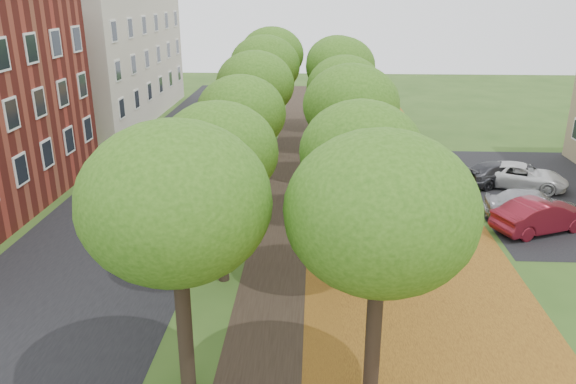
# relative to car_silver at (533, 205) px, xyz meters

# --- Properties ---
(street_asphalt) EXTENTS (8.00, 70.00, 0.01)m
(street_asphalt) POSITION_rel_car_silver_xyz_m (-18.60, 2.66, -0.72)
(street_asphalt) COLOR black
(street_asphalt) RESTS_ON ground
(footpath) EXTENTS (3.20, 70.00, 0.01)m
(footpath) POSITION_rel_car_silver_xyz_m (-11.10, 2.66, -0.72)
(footpath) COLOR black
(footpath) RESTS_ON ground
(leaf_verge) EXTENTS (7.50, 70.00, 0.01)m
(leaf_verge) POSITION_rel_car_silver_xyz_m (-6.10, 2.66, -0.72)
(leaf_verge) COLOR #9B641C
(leaf_verge) RESTS_ON ground
(parking_lot) EXTENTS (9.00, 16.00, 0.01)m
(parking_lot) POSITION_rel_car_silver_xyz_m (2.40, 3.66, -0.72)
(parking_lot) COLOR black
(parking_lot) RESTS_ON ground
(tree_row_west) EXTENTS (4.30, 34.30, 6.95)m
(tree_row_west) POSITION_rel_car_silver_xyz_m (-13.30, 2.66, 4.37)
(tree_row_west) COLOR black
(tree_row_west) RESTS_ON ground
(tree_row_east) EXTENTS (4.30, 34.30, 6.95)m
(tree_row_east) POSITION_rel_car_silver_xyz_m (-8.50, 2.66, 4.37)
(tree_row_east) COLOR black
(tree_row_east) RESTS_ON ground
(building_cream) EXTENTS (10.30, 20.30, 10.40)m
(building_cream) POSITION_rel_car_silver_xyz_m (-28.10, 20.66, 4.48)
(building_cream) COLOR beige
(building_cream) RESTS_ON ground
(car_silver) EXTENTS (4.44, 2.20, 1.45)m
(car_silver) POSITION_rel_car_silver_xyz_m (0.00, 0.00, 0.00)
(car_silver) COLOR #A1A1A5
(car_silver) RESTS_ON ground
(car_red) EXTENTS (4.66, 3.17, 1.45)m
(car_red) POSITION_rel_car_silver_xyz_m (-0.10, -1.30, -0.00)
(car_red) COLOR maroon
(car_red) RESTS_ON ground
(car_grey) EXTENTS (4.58, 3.36, 1.23)m
(car_grey) POSITION_rel_car_silver_xyz_m (-0.10, 5.05, -0.11)
(car_grey) COLOR #343439
(car_grey) RESTS_ON ground
(car_white) EXTENTS (5.14, 3.65, 1.30)m
(car_white) POSITION_rel_car_silver_xyz_m (1.02, 4.58, -0.08)
(car_white) COLOR silver
(car_white) RESTS_ON ground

